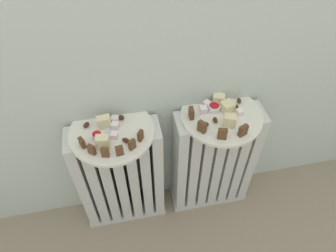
{
  "coord_description": "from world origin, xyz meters",
  "views": [
    {
      "loc": [
        -0.15,
        -0.45,
        1.37
      ],
      "look_at": [
        0.0,
        0.28,
        0.55
      ],
      "focal_mm": 33.5,
      "sensor_mm": 36.0,
      "label": 1
    }
  ],
  "objects_px": {
    "radiator_left": "(121,178)",
    "jam_bowl_left": "(97,136)",
    "plate_right": "(222,115)",
    "jam_bowl_right": "(214,107)",
    "radiator_right": "(213,162)",
    "fork": "(108,137)",
    "plate_left": "(112,132)"
  },
  "relations": [
    {
      "from": "radiator_left",
      "to": "plate_right",
      "type": "relative_size",
      "value": 1.88
    },
    {
      "from": "radiator_left",
      "to": "plate_left",
      "type": "height_order",
      "value": "plate_left"
    },
    {
      "from": "jam_bowl_left",
      "to": "plate_right",
      "type": "bearing_deg",
      "value": 3.29
    },
    {
      "from": "plate_left",
      "to": "jam_bowl_left",
      "type": "relative_size",
      "value": 8.12
    },
    {
      "from": "jam_bowl_left",
      "to": "jam_bowl_right",
      "type": "bearing_deg",
      "value": 7.01
    },
    {
      "from": "plate_left",
      "to": "plate_right",
      "type": "xyz_separation_m",
      "value": [
        0.39,
        0.0,
        0.0
      ]
    },
    {
      "from": "jam_bowl_right",
      "to": "fork",
      "type": "relative_size",
      "value": 0.46
    },
    {
      "from": "plate_right",
      "to": "jam_bowl_right",
      "type": "bearing_deg",
      "value": 130.6
    },
    {
      "from": "radiator_right",
      "to": "plate_right",
      "type": "bearing_deg",
      "value": 0.0
    },
    {
      "from": "radiator_left",
      "to": "radiator_right",
      "type": "height_order",
      "value": "same"
    },
    {
      "from": "jam_bowl_left",
      "to": "fork",
      "type": "height_order",
      "value": "jam_bowl_left"
    },
    {
      "from": "fork",
      "to": "radiator_left",
      "type": "bearing_deg",
      "value": 60.62
    },
    {
      "from": "fork",
      "to": "jam_bowl_right",
      "type": "bearing_deg",
      "value": 7.91
    },
    {
      "from": "fork",
      "to": "jam_bowl_left",
      "type": "bearing_deg",
      "value": 176.31
    },
    {
      "from": "plate_left",
      "to": "jam_bowl_left",
      "type": "bearing_deg",
      "value": -152.36
    },
    {
      "from": "radiator_left",
      "to": "jam_bowl_right",
      "type": "distance_m",
      "value": 0.48
    },
    {
      "from": "plate_right",
      "to": "fork",
      "type": "distance_m",
      "value": 0.41
    },
    {
      "from": "radiator_right",
      "to": "jam_bowl_right",
      "type": "bearing_deg",
      "value": 130.6
    },
    {
      "from": "radiator_right",
      "to": "fork",
      "type": "bearing_deg",
      "value": -176.14
    },
    {
      "from": "radiator_left",
      "to": "fork",
      "type": "height_order",
      "value": "fork"
    },
    {
      "from": "jam_bowl_left",
      "to": "radiator_left",
      "type": "bearing_deg",
      "value": 27.64
    },
    {
      "from": "jam_bowl_right",
      "to": "radiator_left",
      "type": "bearing_deg",
      "value": -175.97
    },
    {
      "from": "radiator_right",
      "to": "jam_bowl_right",
      "type": "height_order",
      "value": "jam_bowl_right"
    },
    {
      "from": "plate_left",
      "to": "fork",
      "type": "height_order",
      "value": "fork"
    },
    {
      "from": "plate_right",
      "to": "fork",
      "type": "bearing_deg",
      "value": -176.14
    },
    {
      "from": "radiator_left",
      "to": "jam_bowl_left",
      "type": "distance_m",
      "value": 0.31
    },
    {
      "from": "radiator_right",
      "to": "jam_bowl_left",
      "type": "bearing_deg",
      "value": -176.71
    },
    {
      "from": "jam_bowl_right",
      "to": "fork",
      "type": "distance_m",
      "value": 0.39
    },
    {
      "from": "jam_bowl_right",
      "to": "radiator_right",
      "type": "bearing_deg",
      "value": -49.4
    },
    {
      "from": "jam_bowl_left",
      "to": "radiator_right",
      "type": "bearing_deg",
      "value": 3.29
    },
    {
      "from": "radiator_left",
      "to": "jam_bowl_left",
      "type": "xyz_separation_m",
      "value": [
        -0.05,
        -0.03,
        0.31
      ]
    },
    {
      "from": "radiator_right",
      "to": "jam_bowl_left",
      "type": "xyz_separation_m",
      "value": [
        -0.44,
        -0.03,
        0.31
      ]
    }
  ]
}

